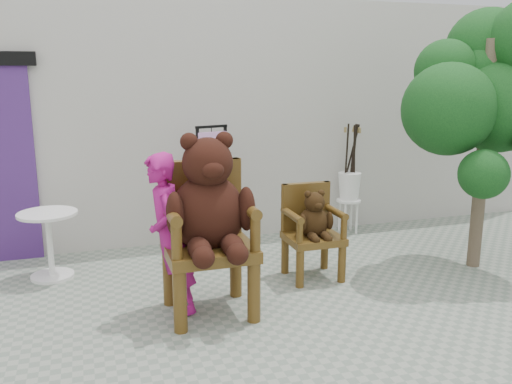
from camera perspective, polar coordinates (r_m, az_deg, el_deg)
ground_plane at (r=4.84m, az=7.23°, el=-13.50°), size 60.00×60.00×0.00m
back_wall at (r=7.29m, az=-2.86°, el=7.74°), size 9.00×1.00×3.00m
chair_big at (r=4.71m, az=-5.07°, el=-2.19°), size 0.77×0.85×1.62m
chair_small at (r=5.65m, az=5.93°, el=-3.34°), size 0.56×0.51×0.97m
person at (r=4.80m, az=-8.93°, el=-4.49°), size 0.36×0.54×1.44m
cafe_table at (r=6.02m, az=-20.94°, el=-4.45°), size 0.60×0.60×0.70m
display_stand at (r=6.39m, az=-4.56°, el=-1.32°), size 0.52×0.45×1.51m
stool_bucket at (r=7.24m, az=9.81°, el=0.67°), size 0.32×0.32×1.45m
tree at (r=6.32m, az=23.09°, el=10.79°), size 1.83×1.57×2.88m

